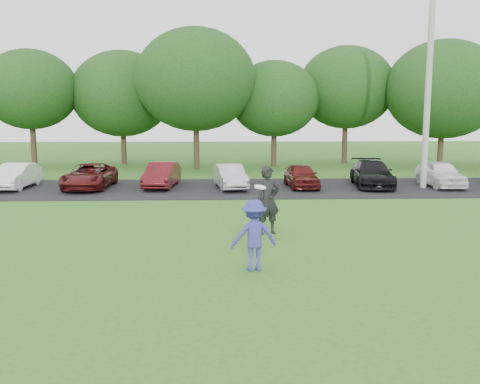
% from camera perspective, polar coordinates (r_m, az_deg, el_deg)
% --- Properties ---
extents(ground, '(100.00, 100.00, 0.00)m').
position_cam_1_polar(ground, '(12.44, 0.65, -8.42)').
color(ground, '#2D671D').
rests_on(ground, ground).
extents(parking_lot, '(32.00, 6.50, 0.03)m').
position_cam_1_polar(parking_lot, '(25.14, -0.87, 0.42)').
color(parking_lot, black).
rests_on(parking_lot, ground).
extents(utility_pole, '(0.28, 0.28, 10.91)m').
position_cam_1_polar(utility_pole, '(26.41, 19.53, 12.17)').
color(utility_pole, '#A8A8A3').
rests_on(utility_pole, ground).
extents(frisbee_player, '(1.16, 0.79, 2.00)m').
position_cam_1_polar(frisbee_player, '(12.29, 1.49, -4.62)').
color(frisbee_player, '#373A9B').
rests_on(frisbee_player, ground).
extents(camera_bystander, '(0.85, 0.69, 2.03)m').
position_cam_1_polar(camera_bystander, '(15.87, 3.02, -0.88)').
color(camera_bystander, black).
rests_on(camera_bystander, ground).
extents(parked_cars, '(28.30, 4.44, 1.23)m').
position_cam_1_polar(parked_cars, '(25.21, -3.52, 1.81)').
color(parked_cars, black).
rests_on(parked_cars, parking_lot).
extents(tree_row, '(42.39, 9.85, 8.64)m').
position_cam_1_polar(tree_row, '(34.71, 1.24, 10.84)').
color(tree_row, '#38281C').
rests_on(tree_row, ground).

